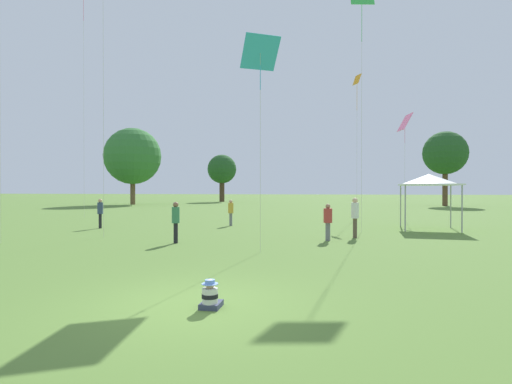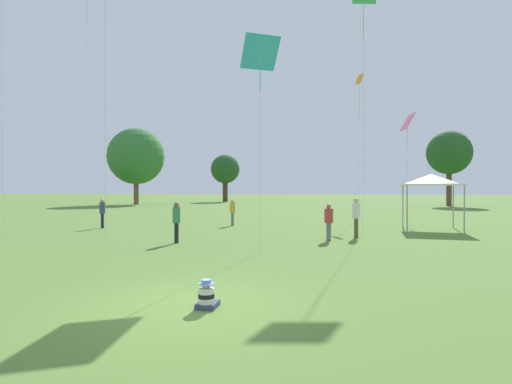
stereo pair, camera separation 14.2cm
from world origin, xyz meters
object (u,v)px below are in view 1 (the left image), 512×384
object	(u,v)px
person_standing_3	(100,210)
kite_1	(83,1)
seated_toddler	(210,296)
person_standing_2	(231,210)
kite_6	(405,123)
canopy_tent	(429,180)
kite_0	(362,2)
distant_tree_0	(445,153)
distant_tree_1	(133,156)
kite_4	(260,55)
kite_8	(357,87)
person_standing_1	(355,214)
person_standing_0	(328,219)
distant_tree_2	(222,170)
person_standing_4	(176,218)

from	to	relation	value
person_standing_3	kite_1	distance (m)	17.21
seated_toddler	person_standing_2	size ratio (longest dim) A/B	0.35
person_standing_3	kite_6	bearing A→B (deg)	127.80
seated_toddler	person_standing_2	bearing A→B (deg)	102.66
person_standing_2	canopy_tent	xyz separation A→B (m)	(11.06, -0.24, 1.75)
kite_0	distant_tree_0	world-z (taller)	kite_0
person_standing_3	distant_tree_1	size ratio (longest dim) A/B	0.15
person_standing_2	kite_4	distance (m)	11.63
person_standing_2	kite_8	distance (m)	14.31
person_standing_1	canopy_tent	size ratio (longest dim) A/B	0.56
person_standing_2	canopy_tent	world-z (taller)	canopy_tent
person_standing_0	distant_tree_0	bearing A→B (deg)	55.60
person_standing_3	kite_4	xyz separation A→B (m)	(10.12, -6.76, 5.81)
kite_0	kite_4	size ratio (longest dim) A/B	1.68
person_standing_0	distant_tree_2	xyz separation A→B (m)	(-17.31, 48.41, 4.54)
person_standing_0	person_standing_4	bearing A→B (deg)	-175.67
canopy_tent	distant_tree_0	bearing A→B (deg)	73.06
canopy_tent	distant_tree_1	bearing A→B (deg)	137.71
person_standing_0	kite_8	bearing A→B (deg)	68.27
person_standing_0	kite_6	distance (m)	15.30
seated_toddler	distant_tree_2	xyz separation A→B (m)	(-15.11, 58.46, 5.24)
kite_0	distant_tree_0	bearing A→B (deg)	103.09
person_standing_4	distant_tree_0	size ratio (longest dim) A/B	0.17
seated_toddler	kite_8	xyz separation A→B (m)	(4.45, 23.86, 9.68)
canopy_tent	distant_tree_1	distance (m)	43.49
kite_1	canopy_tent	bearing A→B (deg)	19.06
person_standing_0	person_standing_2	bearing A→B (deg)	120.97
person_standing_2	canopy_tent	bearing A→B (deg)	-39.74
person_standing_1	kite_6	world-z (taller)	kite_6
person_standing_0	kite_1	distance (m)	25.21
kite_1	kite_4	bearing A→B (deg)	-11.91
seated_toddler	kite_1	bearing A→B (deg)	128.57
person_standing_3	distant_tree_0	xyz separation A→B (m)	(27.61, 34.45, 5.78)
person_standing_4	kite_6	bearing A→B (deg)	-24.99
person_standing_4	distant_tree_0	bearing A→B (deg)	-15.12
person_standing_2	distant_tree_2	bearing A→B (deg)	66.87
seated_toddler	distant_tree_2	distance (m)	60.61
person_standing_1	kite_6	size ratio (longest dim) A/B	0.24
person_standing_1	person_standing_3	xyz separation A→B (m)	(-13.65, 2.01, -0.09)
person_standing_4	kite_6	world-z (taller)	kite_6
kite_6	distant_tree_1	world-z (taller)	distant_tree_1
kite_1	distant_tree_0	xyz separation A→B (m)	(32.82, 27.96, -9.28)
distant_tree_2	distant_tree_1	bearing A→B (deg)	-124.43
person_standing_0	kite_1	xyz separation A→B (m)	(-17.66, 9.73, 15.13)
distant_tree_1	seated_toddler	bearing A→B (deg)	-61.48
seated_toddler	kite_6	distance (m)	25.18
kite_4	kite_8	world-z (taller)	kite_8
canopy_tent	distant_tree_1	world-z (taller)	distant_tree_1
kite_0	distant_tree_0	xyz separation A→B (m)	(13.48, 34.21, -4.78)
canopy_tent	kite_0	distance (m)	9.90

